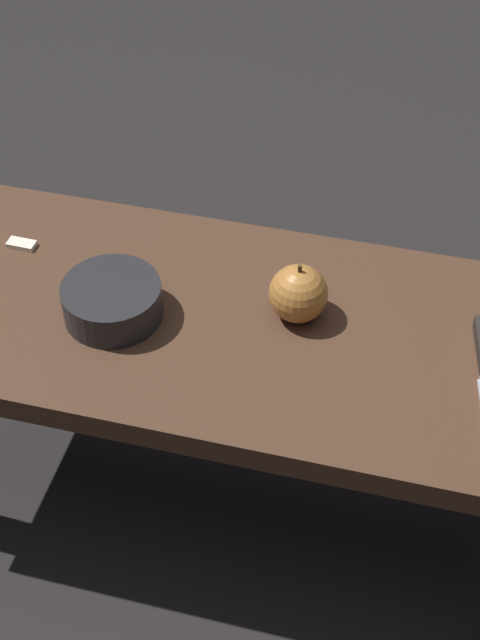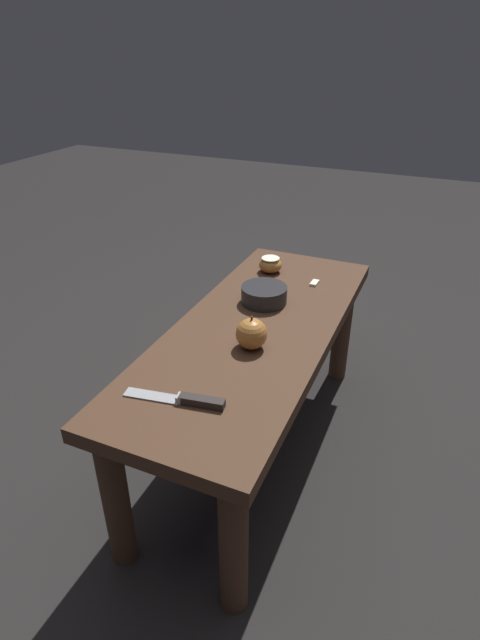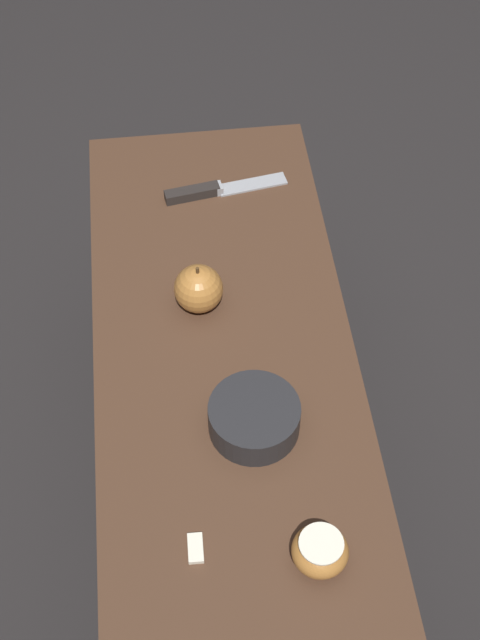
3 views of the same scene
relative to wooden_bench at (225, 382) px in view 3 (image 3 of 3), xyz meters
The scene contains 7 objects.
ground_plane 0.38m from the wooden_bench, ahead, with size 8.00×8.00×0.00m, color black.
wooden_bench is the anchor object (origin of this frame).
knife 0.39m from the wooden_bench, behind, with size 0.07×0.24×0.02m.
apple_whole 0.17m from the wooden_bench, 163.40° to the right, with size 0.08×0.08×0.09m.
apple_cut 0.40m from the wooden_bench, 14.14° to the left, with size 0.08×0.08×0.05m.
apple_slice_near_knife 0.35m from the wooden_bench, 12.92° to the right, with size 0.04×0.02×0.01m.
bowl 0.18m from the wooden_bench, 11.69° to the left, with size 0.14×0.14×0.05m.
Camera 3 is at (0.86, -0.08, 1.64)m, focal length 50.00 mm.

